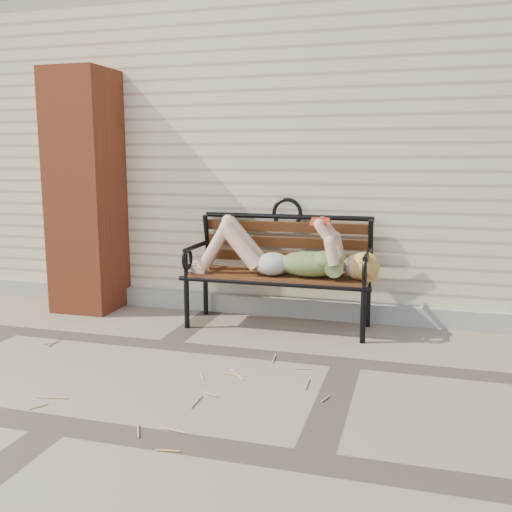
% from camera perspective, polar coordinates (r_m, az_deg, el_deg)
% --- Properties ---
extents(ground, '(80.00, 80.00, 0.00)m').
position_cam_1_polar(ground, '(3.73, 9.08, -10.49)').
color(ground, '#78695C').
rests_on(ground, ground).
extents(house_wall, '(8.00, 4.00, 3.00)m').
position_cam_1_polar(house_wall, '(6.49, 12.70, 11.44)').
color(house_wall, beige).
rests_on(house_wall, ground).
extents(foundation_strip, '(8.00, 0.10, 0.15)m').
position_cam_1_polar(foundation_strip, '(4.63, 10.56, -5.54)').
color(foundation_strip, gray).
rests_on(foundation_strip, ground).
extents(brick_pillar, '(0.50, 0.50, 2.00)m').
position_cam_1_polar(brick_pillar, '(5.02, -16.64, 6.12)').
color(brick_pillar, '#994122').
rests_on(brick_pillar, ground).
extents(garden_bench, '(1.51, 0.60, 0.98)m').
position_cam_1_polar(garden_bench, '(4.38, 2.50, 0.08)').
color(garden_bench, black).
rests_on(garden_bench, ground).
extents(reading_woman, '(1.42, 0.32, 0.45)m').
position_cam_1_polar(reading_woman, '(4.26, 2.29, 0.25)').
color(reading_woman, '#0A3947').
rests_on(reading_woman, ground).
extents(straw_scatter, '(2.94, 1.72, 0.01)m').
position_cam_1_polar(straw_scatter, '(3.65, -22.34, -11.47)').
color(straw_scatter, tan).
rests_on(straw_scatter, ground).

